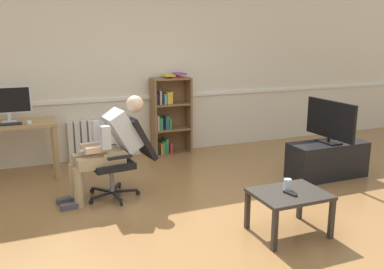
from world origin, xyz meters
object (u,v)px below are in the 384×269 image
object	(u,v)px
coffee_table	(289,198)
spare_remote	(290,194)
tv_stand	(327,160)
computer_desk	(8,132)
office_chair	(124,153)
drinking_glass	(288,184)
keyboard	(5,124)
radiator	(91,141)
imac_monitor	(8,101)
tv_screen	(330,121)
bookshelf	(169,117)
computer_mouse	(29,122)
person_seated	(109,145)

from	to	relation	value
coffee_table	spare_remote	bearing A→B (deg)	-120.44
tv_stand	spare_remote	size ratio (longest dim) A/B	7.13
computer_desk	office_chair	size ratio (longest dim) A/B	1.27
computer_desk	drinking_glass	size ratio (longest dim) A/B	10.98
keyboard	radiator	distance (m)	1.34
imac_monitor	radiator	size ratio (longest dim) A/B	0.86
coffee_table	tv_screen	bearing A→B (deg)	39.24
tv_stand	radiator	bearing A→B (deg)	145.07
computer_desk	radiator	bearing A→B (deg)	19.13
spare_remote	imac_monitor	bearing A→B (deg)	117.10
imac_monitor	spare_remote	distance (m)	3.82
computer_desk	coffee_table	size ratio (longest dim) A/B	1.77
bookshelf	spare_remote	size ratio (longest dim) A/B	8.67
imac_monitor	coffee_table	distance (m)	3.81
coffee_table	drinking_glass	world-z (taller)	drinking_glass
tv_stand	tv_screen	distance (m)	0.54
computer_mouse	radiator	size ratio (longest dim) A/B	0.15
imac_monitor	bookshelf	distance (m)	2.35
computer_mouse	tv_screen	world-z (taller)	tv_screen
computer_desk	person_seated	distance (m)	1.62
tv_screen	drinking_glass	world-z (taller)	tv_screen
computer_mouse	coffee_table	world-z (taller)	computer_mouse
imac_monitor	tv_screen	size ratio (longest dim) A/B	0.68
keyboard	drinking_glass	bearing A→B (deg)	-45.43
computer_mouse	tv_stand	size ratio (longest dim) A/B	0.09
computer_desk	imac_monitor	distance (m)	0.40
radiator	drinking_glass	distance (m)	3.39
coffee_table	person_seated	bearing A→B (deg)	131.68
keyboard	office_chair	distance (m)	1.67
keyboard	tv_screen	size ratio (longest dim) A/B	0.48
tv_stand	spare_remote	xyz separation A→B (m)	(-1.48, -1.24, 0.19)
spare_remote	computer_desk	bearing A→B (deg)	118.24
bookshelf	spare_remote	xyz separation A→B (m)	(0.12, -3.10, -0.18)
imac_monitor	radiator	bearing A→B (deg)	15.98
computer_desk	tv_screen	xyz separation A→B (m)	(3.94, -1.58, 0.13)
person_seated	spare_remote	bearing A→B (deg)	33.22
bookshelf	person_seated	xyz separation A→B (m)	(-1.25, -1.49, 0.04)
tv_screen	coffee_table	xyz separation A→B (m)	(-1.46, -1.19, -0.41)
spare_remote	keyboard	bearing A→B (deg)	119.96
computer_desk	tv_stand	xyz separation A→B (m)	(3.94, -1.58, -0.40)
bookshelf	computer_desk	bearing A→B (deg)	-172.84
keyboard	computer_mouse	size ratio (longest dim) A/B	4.09
keyboard	drinking_glass	size ratio (longest dim) A/B	3.70
tv_stand	office_chair	bearing A→B (deg)	171.45
computer_desk	keyboard	xyz separation A→B (m)	(-0.02, -0.14, 0.12)
radiator	tv_screen	size ratio (longest dim) A/B	0.79
tv_stand	drinking_glass	xyz separation A→B (m)	(-1.44, -1.13, 0.24)
computer_desk	imac_monitor	bearing A→B (deg)	67.30
computer_mouse	spare_remote	bearing A→B (deg)	-50.88
imac_monitor	computer_mouse	distance (m)	0.40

